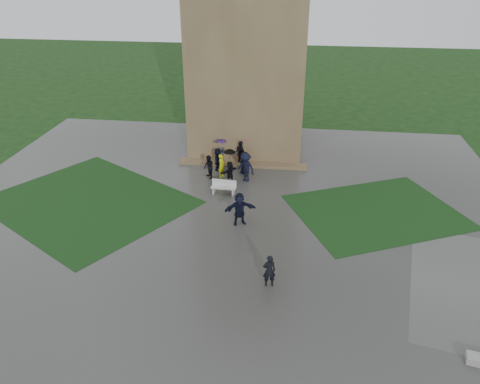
# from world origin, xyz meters

# --- Properties ---
(ground) EXTENTS (120.00, 120.00, 0.00)m
(ground) POSITION_xyz_m (0.00, 0.00, 0.00)
(ground) COLOR black
(plaza) EXTENTS (34.00, 34.00, 0.02)m
(plaza) POSITION_xyz_m (0.00, 2.00, 0.01)
(plaza) COLOR #363734
(plaza) RESTS_ON ground
(lawn_inset_left) EXTENTS (14.10, 13.46, 0.01)m
(lawn_inset_left) POSITION_xyz_m (-8.50, 4.00, 0.03)
(lawn_inset_left) COLOR black
(lawn_inset_left) RESTS_ON plaza
(lawn_inset_right) EXTENTS (11.12, 10.15, 0.01)m
(lawn_inset_right) POSITION_xyz_m (8.50, 5.00, 0.03)
(lawn_inset_right) COLOR black
(lawn_inset_right) RESTS_ON plaza
(tower) EXTENTS (8.00, 8.00, 18.00)m
(tower) POSITION_xyz_m (0.00, 15.00, 9.00)
(tower) COLOR brown
(tower) RESTS_ON ground
(tower_plinth) EXTENTS (9.00, 0.80, 0.22)m
(tower_plinth) POSITION_xyz_m (0.00, 10.60, 0.13)
(tower_plinth) COLOR brown
(tower_plinth) RESTS_ON plaza
(bench) EXTENTS (1.57, 0.60, 0.89)m
(bench) POSITION_xyz_m (-0.61, 6.13, 0.48)
(bench) COLOR silver
(bench) RESTS_ON plaza
(visitor_cluster) EXTENTS (3.57, 4.14, 2.62)m
(visitor_cluster) POSITION_xyz_m (-0.37, 8.93, 1.11)
(visitor_cluster) COLOR black
(visitor_cluster) RESTS_ON plaza
(pedestrian_mid) EXTENTS (1.84, 1.21, 1.87)m
(pedestrian_mid) POSITION_xyz_m (0.83, 2.68, 0.96)
(pedestrian_mid) COLOR black
(pedestrian_mid) RESTS_ON plaza
(pedestrian_near) EXTENTS (0.65, 0.51, 1.59)m
(pedestrian_near) POSITION_xyz_m (2.82, -2.48, 0.81)
(pedestrian_near) COLOR black
(pedestrian_near) RESTS_ON plaza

